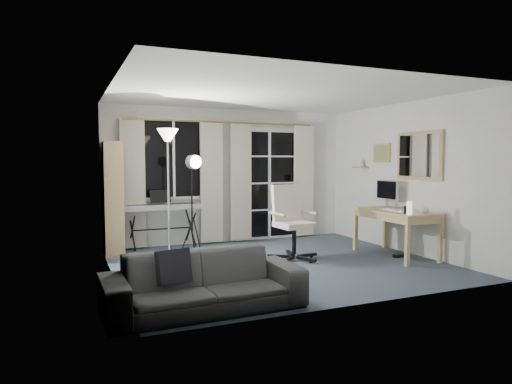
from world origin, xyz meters
TOP-DOWN VIEW (x-y plane):
  - floor at (0.00, 0.00)m, footprint 4.50×4.00m
  - window at (-1.05, 1.97)m, footprint 1.20×0.08m
  - french_door at (0.75, 1.97)m, footprint 1.32×0.09m
  - curtains at (-0.14, 1.88)m, footprint 3.60×0.07m
  - bookshelf at (-2.12, 1.68)m, footprint 0.31×0.83m
  - torchiere_lamp at (-1.39, 0.81)m, footprint 0.37×0.37m
  - keyboard_piano at (-1.31, 1.70)m, footprint 1.27×0.62m
  - studio_light at (-1.01, 0.85)m, footprint 0.36×0.36m
  - office_chair at (0.32, 0.27)m, footprint 0.75×0.77m
  - desk at (1.88, -0.24)m, footprint 0.69×1.34m
  - monitor at (2.08, 0.21)m, footprint 0.17×0.51m
  - desk_clutter at (1.82, -0.47)m, footprint 0.43×0.80m
  - mug at (1.98, -0.74)m, footprint 0.12×0.09m
  - wall_mirror at (2.22, -0.35)m, footprint 0.04×0.94m
  - framed_print at (2.23, 0.55)m, footprint 0.03×0.42m
  - wall_shelf at (2.16, 1.05)m, footprint 0.16×0.30m
  - sofa at (-1.56, -1.55)m, footprint 1.96×0.62m

SIDE VIEW (x-z plane):
  - floor at x=0.00m, z-range -0.02..0.00m
  - sofa at x=-1.56m, z-range 0.00..0.76m
  - desk_clutter at x=1.82m, z-range 0.11..1.01m
  - desk at x=1.88m, z-range 0.27..0.98m
  - office_chair at x=0.32m, z-range 0.10..1.21m
  - keyboard_piano at x=-1.31m, z-range 0.24..1.15m
  - mug at x=1.98m, z-range 0.71..0.83m
  - bookshelf at x=-2.12m, z-range -0.04..1.72m
  - monitor at x=2.08m, z-range 0.76..1.20m
  - french_door at x=0.75m, z-range -0.03..2.08m
  - curtains at x=-0.14m, z-range 0.03..2.16m
  - studio_light at x=-1.01m, z-range 0.48..2.07m
  - wall_shelf at x=2.16m, z-range 1.32..1.50m
  - window at x=-1.05m, z-range 0.80..2.20m
  - wall_mirror at x=2.22m, z-range 1.18..1.92m
  - torchiere_lamp at x=-1.39m, z-range 0.59..2.52m
  - framed_print at x=2.23m, z-range 1.44..1.76m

